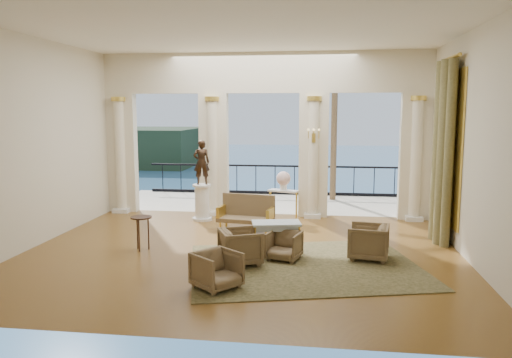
# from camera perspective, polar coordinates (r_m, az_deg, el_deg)

# --- Properties ---
(floor) EXTENTS (9.00, 9.00, 0.00)m
(floor) POSITION_cam_1_polar(r_m,az_deg,el_deg) (10.47, -1.75, -8.41)
(floor) COLOR #4C2D13
(floor) RESTS_ON ground
(room_walls) EXTENTS (9.00, 9.00, 9.00)m
(room_walls) POSITION_cam_1_polar(r_m,az_deg,el_deg) (8.95, -3.00, 7.50)
(room_walls) COLOR beige
(room_walls) RESTS_ON ground
(arcade) EXTENTS (9.00, 0.56, 4.50)m
(arcade) POSITION_cam_1_polar(r_m,az_deg,el_deg) (13.84, 0.81, 6.40)
(arcade) COLOR beige
(arcade) RESTS_ON ground
(terrace) EXTENTS (10.00, 3.60, 0.10)m
(terrace) POSITION_cam_1_polar(r_m,az_deg,el_deg) (16.08, 1.63, -2.84)
(terrace) COLOR #BBB29A
(terrace) RESTS_ON ground
(balustrade) EXTENTS (9.00, 0.06, 1.03)m
(balustrade) POSITION_cam_1_polar(r_m,az_deg,el_deg) (17.58, 2.19, -0.41)
(balustrade) COLOR black
(balustrade) RESTS_ON terrace
(palm_tree) EXTENTS (2.00, 2.00, 4.50)m
(palm_tree) POSITION_cam_1_polar(r_m,az_deg,el_deg) (16.56, 9.04, 11.77)
(palm_tree) COLOR #4C3823
(palm_tree) RESTS_ON terrace
(headland) EXTENTS (22.00, 18.00, 6.00)m
(headland) POSITION_cam_1_polar(r_m,az_deg,el_deg) (86.16, -13.94, 3.67)
(headland) COLOR black
(headland) RESTS_ON sea
(sea) EXTENTS (160.00, 160.00, 0.00)m
(sea) POSITION_cam_1_polar(r_m,az_deg,el_deg) (70.50, 6.26, 0.52)
(sea) COLOR #2E5389
(sea) RESTS_ON ground
(curtain) EXTENTS (0.33, 1.40, 4.09)m
(curtain) POSITION_cam_1_polar(r_m,az_deg,el_deg) (11.75, 20.60, 2.89)
(curtain) COLOR brown
(curtain) RESTS_ON ground
(window_frame) EXTENTS (0.04, 1.60, 3.40)m
(window_frame) POSITION_cam_1_polar(r_m,az_deg,el_deg) (11.79, 21.51, 3.26)
(window_frame) COLOR gold
(window_frame) RESTS_ON room_walls
(wall_sconce) EXTENTS (0.30, 0.11, 0.33)m
(wall_sconce) POSITION_cam_1_polar(r_m,az_deg,el_deg) (13.44, 6.60, 4.79)
(wall_sconce) COLOR gold
(wall_sconce) RESTS_ON arcade
(rug) EXTENTS (4.94, 4.26, 0.02)m
(rug) POSITION_cam_1_polar(r_m,az_deg,el_deg) (9.63, 5.62, -9.85)
(rug) COLOR #272E15
(rug) RESTS_ON ground
(armchair_a) EXTENTS (0.91, 0.92, 0.69)m
(armchair_a) POSITION_cam_1_polar(r_m,az_deg,el_deg) (8.38, -4.50, -10.15)
(armchair_a) COLOR #42331E
(armchair_a) RESTS_ON ground
(armchair_b) EXTENTS (0.74, 0.71, 0.63)m
(armchair_b) POSITION_cam_1_polar(r_m,az_deg,el_deg) (9.92, 3.22, -7.46)
(armchair_b) COLOR #42331E
(armchair_b) RESTS_ON ground
(armchair_c) EXTENTS (0.82, 0.85, 0.77)m
(armchair_c) POSITION_cam_1_polar(r_m,az_deg,el_deg) (10.18, 12.71, -6.85)
(armchair_c) COLOR #42331E
(armchair_c) RESTS_ON ground
(armchair_d) EXTENTS (0.93, 0.95, 0.76)m
(armchair_d) POSITION_cam_1_polar(r_m,az_deg,el_deg) (9.62, -1.76, -7.54)
(armchair_d) COLOR #42331E
(armchair_d) RESTS_ON ground
(settee) EXTENTS (1.41, 0.77, 0.89)m
(settee) POSITION_cam_1_polar(r_m,az_deg,el_deg) (12.21, -1.07, -3.93)
(settee) COLOR #42331E
(settee) RESTS_ON ground
(game_table) EXTENTS (1.07, 0.72, 0.67)m
(game_table) POSITION_cam_1_polar(r_m,az_deg,el_deg) (10.23, 2.33, -5.32)
(game_table) COLOR #9AB6C7
(game_table) RESTS_ON ground
(pedestal) EXTENTS (0.53, 0.53, 0.97)m
(pedestal) POSITION_cam_1_polar(r_m,az_deg,el_deg) (13.47, -6.18, -2.74)
(pedestal) COLOR silver
(pedestal) RESTS_ON ground
(statue) EXTENTS (0.50, 0.40, 1.18)m
(statue) POSITION_cam_1_polar(r_m,az_deg,el_deg) (13.32, -6.25, 1.90)
(statue) COLOR black
(statue) RESTS_ON pedestal
(console_table) EXTENTS (0.87, 0.58, 0.77)m
(console_table) POSITION_cam_1_polar(r_m,az_deg,el_deg) (13.67, 3.14, -1.81)
(console_table) COLOR silver
(console_table) RESTS_ON ground
(urn) EXTENTS (0.39, 0.39, 0.51)m
(urn) POSITION_cam_1_polar(r_m,az_deg,el_deg) (13.61, 3.15, -0.05)
(urn) COLOR white
(urn) RESTS_ON console_table
(side_table) EXTENTS (0.44, 0.44, 0.72)m
(side_table) POSITION_cam_1_polar(r_m,az_deg,el_deg) (10.78, -12.98, -4.74)
(side_table) COLOR black
(side_table) RESTS_ON ground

